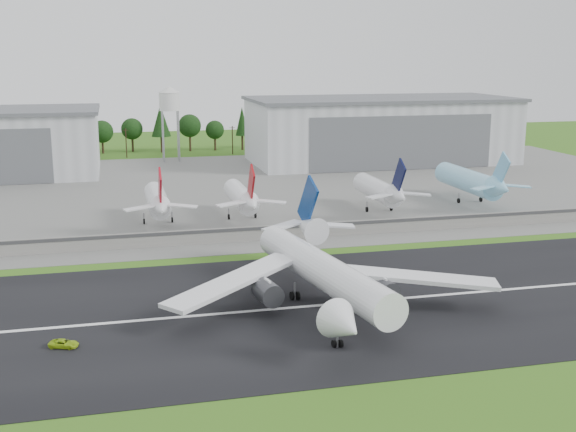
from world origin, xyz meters
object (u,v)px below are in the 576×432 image
object	(u,v)px
parked_jet_red_a	(158,201)
parked_jet_skyblue	(473,182)
parked_jet_red_b	(243,198)
ground_vehicle	(64,344)
parked_jet_navy	(382,191)
main_airliner	(323,279)

from	to	relation	value
parked_jet_red_a	parked_jet_skyblue	distance (m)	88.82
parked_jet_red_b	parked_jet_skyblue	distance (m)	67.40
parked_jet_red_a	parked_jet_red_b	world-z (taller)	parked_jet_red_a
ground_vehicle	parked_jet_navy	size ratio (longest dim) A/B	0.14
main_airliner	parked_jet_red_b	xyz separation A→B (m)	(-1.64, 66.95, 1.04)
ground_vehicle	parked_jet_red_a	xyz separation A→B (m)	(18.57, 74.95, 5.29)
ground_vehicle	parked_jet_red_b	world-z (taller)	parked_jet_red_b
main_airliner	parked_jet_skyblue	world-z (taller)	main_airliner
main_airliner	parked_jet_red_b	bearing A→B (deg)	-98.15
parked_jet_skyblue	main_airliner	bearing A→B (deg)	-132.31
parked_jet_red_a	parked_jet_skyblue	bearing A→B (deg)	3.27
parked_jet_red_b	main_airliner	bearing A→B (deg)	-88.60
parked_jet_red_b	parked_jet_navy	world-z (taller)	parked_jet_navy
parked_jet_red_b	parked_jet_skyblue	xyz separation A→B (m)	(67.20, 5.08, 0.49)
ground_vehicle	parked_jet_red_b	size ratio (longest dim) A/B	0.14
main_airliner	parked_jet_skyblue	distance (m)	97.41
ground_vehicle	parked_jet_red_a	distance (m)	77.39
parked_jet_skyblue	ground_vehicle	bearing A→B (deg)	-143.27
ground_vehicle	parked_jet_red_b	bearing A→B (deg)	-8.02
parked_jet_red_a	ground_vehicle	bearing A→B (deg)	-103.92
parked_jet_red_b	parked_jet_navy	xyz separation A→B (m)	(37.66, 0.02, 0.13)
parked_jet_navy	parked_jet_skyblue	distance (m)	29.97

